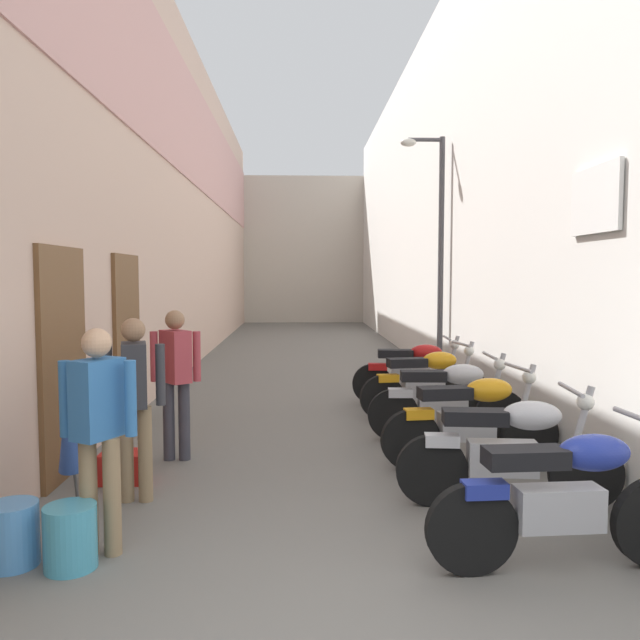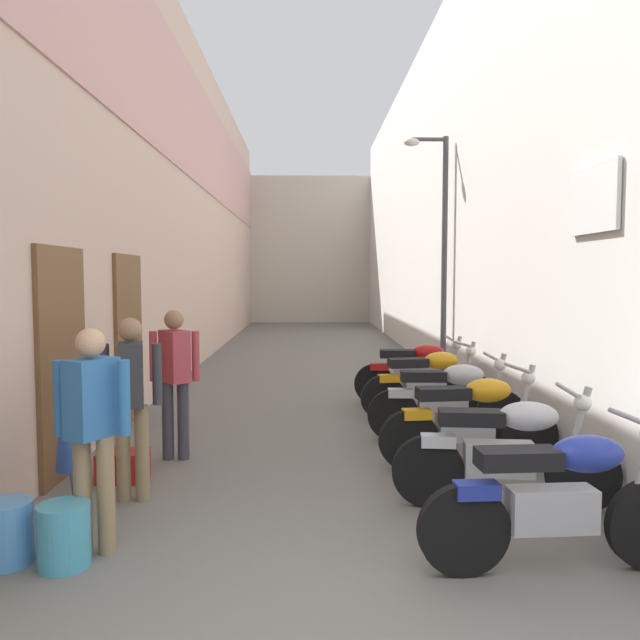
% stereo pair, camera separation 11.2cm
% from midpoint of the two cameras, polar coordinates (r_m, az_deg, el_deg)
% --- Properties ---
extents(ground_plane, '(39.31, 39.31, 0.00)m').
position_cam_midpoint_polar(ground_plane, '(12.35, -1.21, -4.92)').
color(ground_plane, '#66635E').
extents(building_left, '(0.45, 23.31, 6.94)m').
position_cam_midpoint_polar(building_left, '(14.45, -12.11, 10.22)').
color(building_left, beige).
rests_on(building_left, ground).
extents(building_right, '(0.45, 23.31, 7.13)m').
position_cam_midpoint_polar(building_right, '(14.56, 9.39, 10.44)').
color(building_right, silver).
rests_on(building_right, ground).
extents(building_far_end, '(7.93, 2.00, 6.03)m').
position_cam_midpoint_polar(building_far_end, '(26.87, -1.63, 6.35)').
color(building_far_end, beige).
rests_on(building_far_end, ground).
extents(motorcycle_nearest, '(1.85, 0.58, 1.04)m').
position_cam_midpoint_polar(motorcycle_nearest, '(4.47, 20.97, -14.74)').
color(motorcycle_nearest, black).
rests_on(motorcycle_nearest, ground).
extents(motorcycle_second, '(1.85, 0.58, 1.04)m').
position_cam_midpoint_polar(motorcycle_second, '(5.46, 16.37, -11.20)').
color(motorcycle_second, black).
rests_on(motorcycle_second, ground).
extents(motorcycle_third, '(1.85, 0.58, 1.04)m').
position_cam_midpoint_polar(motorcycle_third, '(6.50, 13.25, -8.70)').
color(motorcycle_third, black).
rests_on(motorcycle_third, ground).
extents(motorcycle_fourth, '(1.85, 0.58, 1.04)m').
position_cam_midpoint_polar(motorcycle_fourth, '(7.47, 11.18, -7.00)').
color(motorcycle_fourth, black).
rests_on(motorcycle_fourth, ground).
extents(motorcycle_fifth, '(1.84, 0.58, 1.04)m').
position_cam_midpoint_polar(motorcycle_fifth, '(8.60, 9.40, -5.54)').
color(motorcycle_fifth, black).
rests_on(motorcycle_fifth, ground).
extents(motorcycle_sixth, '(1.85, 0.58, 1.04)m').
position_cam_midpoint_polar(motorcycle_sixth, '(9.50, 8.29, -4.61)').
color(motorcycle_sixth, black).
rests_on(motorcycle_sixth, ground).
extents(pedestrian_by_doorway, '(0.52, 0.39, 1.57)m').
position_cam_midpoint_polar(pedestrian_by_doorway, '(4.58, -20.23, -8.87)').
color(pedestrian_by_doorway, '#8C7251').
rests_on(pedestrian_by_doorway, ground).
extents(pedestrian_mid_alley, '(0.52, 0.38, 1.57)m').
position_cam_midpoint_polar(pedestrian_mid_alley, '(5.56, -17.13, -6.56)').
color(pedestrian_mid_alley, '#8C7251').
rests_on(pedestrian_mid_alley, ground).
extents(pedestrian_further_down, '(0.52, 0.39, 1.57)m').
position_cam_midpoint_polar(pedestrian_further_down, '(6.68, -13.51, -4.73)').
color(pedestrian_further_down, '#383842').
rests_on(pedestrian_further_down, ground).
extents(water_jug_near_door, '(0.34, 0.34, 0.42)m').
position_cam_midpoint_polar(water_jug_near_door, '(4.85, -26.91, -17.07)').
color(water_jug_near_door, '#4C8CCC').
rests_on(water_jug_near_door, ground).
extents(water_jug_beside_first, '(0.34, 0.34, 0.42)m').
position_cam_midpoint_polar(water_jug_beside_first, '(4.66, -22.50, -17.84)').
color(water_jug_beside_first, '#4299B7').
rests_on(water_jug_beside_first, ground).
extents(plastic_crate, '(0.44, 0.32, 0.28)m').
position_cam_midpoint_polar(plastic_crate, '(6.28, -17.89, -12.64)').
color(plastic_crate, red).
rests_on(plastic_crate, ground).
extents(umbrella_leaning, '(0.20, 0.35, 0.97)m').
position_cam_midpoint_polar(umbrella_leaning, '(5.28, -22.54, -9.89)').
color(umbrella_leaning, '#4C4C4C').
rests_on(umbrella_leaning, ground).
extents(street_lamp, '(0.79, 0.18, 4.36)m').
position_cam_midpoint_polar(street_lamp, '(11.33, 10.24, 7.25)').
color(street_lamp, '#47474C').
rests_on(street_lamp, ground).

